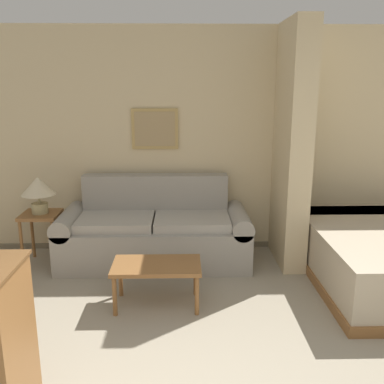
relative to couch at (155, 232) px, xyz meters
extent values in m
cube|color=#CCB78E|center=(0.32, 0.48, 0.96)|extent=(6.72, 0.12, 2.60)
cube|color=#70644E|center=(0.32, 0.41, -0.31)|extent=(6.72, 0.02, 0.06)
cube|color=tan|center=(0.00, 0.40, 1.12)|extent=(0.53, 0.02, 0.46)
cube|color=#9E845B|center=(0.00, 0.39, 1.12)|extent=(0.46, 0.01, 0.39)
cube|color=#CCB78E|center=(1.50, 0.00, 0.96)|extent=(0.24, 0.83, 2.60)
cube|color=gray|center=(0.00, -0.04, -0.11)|extent=(1.67, 0.84, 0.45)
cube|color=gray|center=(0.00, 0.28, 0.36)|extent=(1.67, 0.20, 0.49)
cube|color=gray|center=(-0.94, -0.04, -0.11)|extent=(0.21, 0.84, 0.45)
cylinder|color=gray|center=(-0.94, -0.04, 0.16)|extent=(0.23, 0.84, 0.23)
cube|color=gray|center=(0.94, -0.04, -0.11)|extent=(0.21, 0.84, 0.45)
cylinder|color=gray|center=(0.94, -0.04, 0.16)|extent=(0.23, 0.84, 0.23)
cube|color=#A49F94|center=(-0.42, -0.09, 0.16)|extent=(0.81, 0.60, 0.10)
cube|color=#A49F94|center=(0.42, -0.09, 0.16)|extent=(0.81, 0.60, 0.10)
cube|color=brown|center=(0.08, -1.02, 0.04)|extent=(0.79, 0.44, 0.04)
cylinder|color=brown|center=(-0.28, -1.20, -0.16)|extent=(0.04, 0.04, 0.36)
cylinder|color=brown|center=(0.43, -1.20, -0.16)|extent=(0.04, 0.04, 0.36)
cylinder|color=brown|center=(-0.28, -0.83, -0.16)|extent=(0.04, 0.04, 0.36)
cylinder|color=brown|center=(0.43, -0.83, -0.16)|extent=(0.04, 0.04, 0.36)
cube|color=brown|center=(-1.25, -0.04, 0.23)|extent=(0.40, 0.40, 0.04)
cylinder|color=brown|center=(-1.42, -0.21, -0.06)|extent=(0.04, 0.04, 0.55)
cylinder|color=brown|center=(-1.08, -0.21, -0.06)|extent=(0.04, 0.04, 0.55)
cylinder|color=brown|center=(-1.42, 0.13, -0.06)|extent=(0.04, 0.04, 0.55)
cylinder|color=brown|center=(-1.08, 0.13, -0.06)|extent=(0.04, 0.04, 0.55)
cylinder|color=tan|center=(-1.25, -0.04, 0.30)|extent=(0.17, 0.17, 0.11)
cylinder|color=tan|center=(-1.25, -0.04, 0.41)|extent=(0.02, 0.02, 0.10)
cone|color=beige|center=(-1.25, -0.04, 0.55)|extent=(0.36, 0.36, 0.19)
cube|color=white|center=(2.37, 0.12, 0.16)|extent=(1.34, 0.36, 0.10)
camera|label=1|loc=(0.31, -4.56, 1.61)|focal=40.00mm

